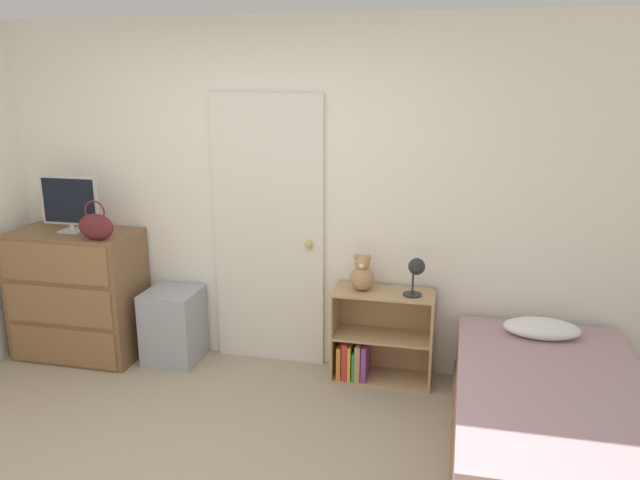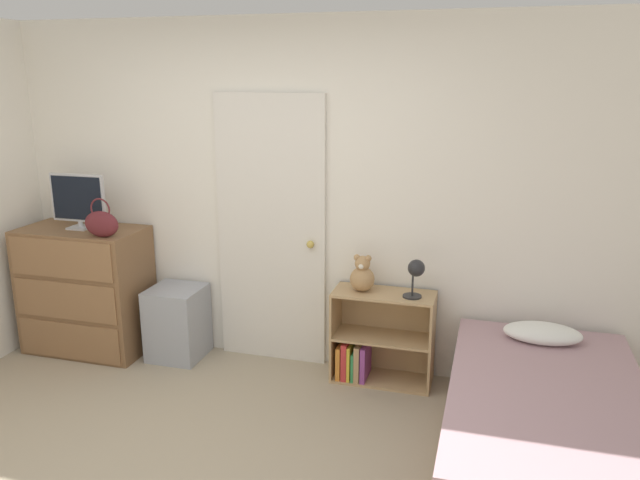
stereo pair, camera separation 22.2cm
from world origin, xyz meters
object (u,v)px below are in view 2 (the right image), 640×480
dresser (86,290)px  desk_lamp (416,272)px  teddy_bear (362,275)px  bed (545,429)px  handbag (101,223)px  bookshelf (374,344)px  tv (78,200)px  storage_bin (177,322)px

dresser → desk_lamp: 2.61m
teddy_bear → bed: 1.54m
handbag → bookshelf: 2.16m
handbag → bed: (3.10, -0.51, -0.85)m
bookshelf → teddy_bear: 0.52m
tv → teddy_bear: size_ratio=1.75×
desk_lamp → handbag: bearing=-174.2°
dresser → bed: 3.49m
dresser → teddy_bear: 2.23m
dresser → bed: size_ratio=0.52×
bookshelf → desk_lamp: size_ratio=2.61×
tv → handbag: bearing=-29.8°
dresser → tv: bearing=98.3°
storage_bin → bed: size_ratio=0.29×
handbag → teddy_bear: handbag is taller
tv → storage_bin: size_ratio=0.82×
bed → bookshelf: bearing=144.6°
tv → bed: bearing=-11.5°
storage_bin → teddy_bear: 1.54m
bookshelf → desk_lamp: desk_lamp is taller
desk_lamp → tv: bearing=-179.0°
dresser → bookshelf: 2.31m
bed → desk_lamp: bearing=138.3°
handbag → desk_lamp: bearing=5.8°
tv → storage_bin: tv is taller
storage_bin → desk_lamp: (1.83, -0.00, 0.58)m
bookshelf → desk_lamp: bearing=-10.7°
teddy_bear → storage_bin: bearing=-178.3°
dresser → teddy_bear: size_ratio=3.76×
storage_bin → bookshelf: bookshelf is taller
handbag → bookshelf: (1.98, 0.28, -0.82)m
handbag → storage_bin: bearing=28.1°
dresser → desk_lamp: size_ratio=3.63×
tv → handbag: tv is taller
tv → handbag: (0.32, -0.18, -0.12)m
bookshelf → teddy_bear: size_ratio=2.70×
handbag → storage_bin: 0.95m
storage_bin → bookshelf: (1.54, 0.05, -0.01)m
desk_lamp → bed: size_ratio=0.14×
dresser → bookshelf: (2.30, 0.11, -0.22)m
dresser → bookshelf: dresser is taller
tv → desk_lamp: (2.58, 0.04, -0.36)m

